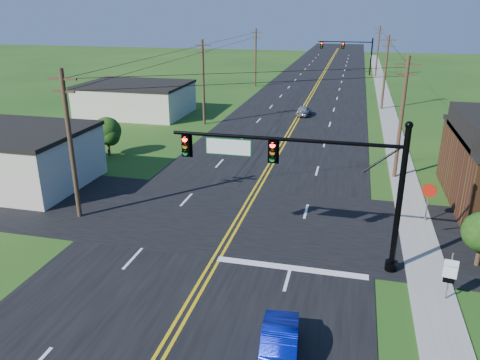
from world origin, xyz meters
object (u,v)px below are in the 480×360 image
(blue_car, at_px, (279,349))
(route_sign, at_px, (450,273))
(signal_mast_main, at_px, (304,172))
(stop_sign, at_px, (429,194))
(signal_mast_far, at_px, (348,50))

(blue_car, relative_size, route_sign, 1.62)
(signal_mast_main, height_order, blue_car, signal_mast_main)
(stop_sign, bearing_deg, blue_car, -93.73)
(signal_mast_main, bearing_deg, route_sign, -16.86)
(route_sign, relative_size, stop_sign, 0.95)
(signal_mast_far, height_order, route_sign, signal_mast_far)
(signal_mast_main, xyz_separation_m, stop_sign, (6.78, 6.29, -2.98))
(signal_mast_far, height_order, stop_sign, signal_mast_far)
(signal_mast_main, bearing_deg, blue_car, -88.92)
(route_sign, bearing_deg, signal_mast_main, 171.85)
(blue_car, bearing_deg, route_sign, 35.12)
(blue_car, bearing_deg, signal_mast_far, 84.58)
(signal_mast_main, distance_m, stop_sign, 9.71)
(signal_mast_far, bearing_deg, route_sign, -84.93)
(signal_mast_main, relative_size, stop_sign, 4.59)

